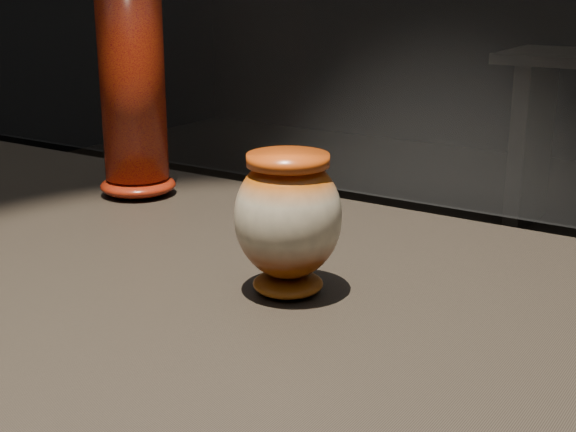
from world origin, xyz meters
The scene contains 2 objects.
main_vase centered at (0.08, 0.00, 0.99)m, with size 0.15×0.15×0.17m.
tall_vase centered at (-0.38, 0.23, 1.10)m, with size 0.14×0.14×0.40m.
Camera 1 is at (0.56, -0.73, 1.26)m, focal length 50.00 mm.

